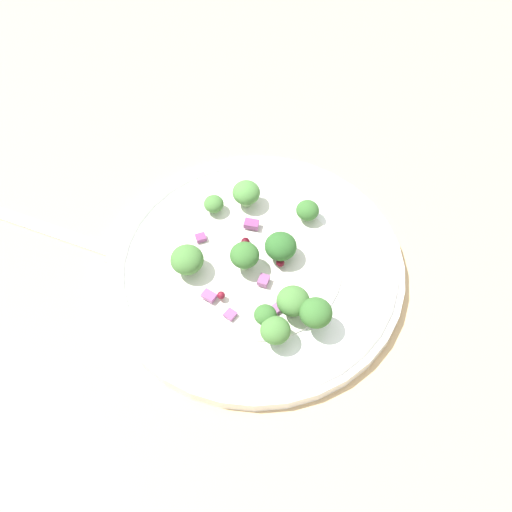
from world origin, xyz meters
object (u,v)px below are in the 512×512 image
Objects in this scene: broccoli_floret_1 at (243,193)px; broccoli_floret_2 at (316,313)px; plate at (256,267)px; broccoli_floret_0 at (240,256)px; fork at (70,237)px.

broccoli_floret_2 is (-6.43, 13.50, 0.54)cm from broccoli_floret_1.
broccoli_floret_2 is at bearing 128.56° from plate.
broccoli_floret_0 is 0.15× the size of fork.
broccoli_floret_1 is 14.96cm from broccoli_floret_2.
broccoli_floret_1 is at bearing -64.53° from broccoli_floret_2.
fork is at bearing -14.10° from broccoli_floret_0.
broccoli_floret_1 is 0.15× the size of fork.
broccoli_floret_2 reaches higher than fork.
broccoli_floret_1 is 17.24cm from fork.
broccoli_floret_0 is 17.35cm from fork.
broccoli_floret_2 is at bearing 156.33° from fork.
broccoli_floret_2 is (-5.08, 6.38, 2.70)cm from plate.
broccoli_floret_0 reaches higher than broccoli_floret_1.
broccoli_floret_1 reaches higher than plate.
plate is 2.89cm from broccoli_floret_0.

